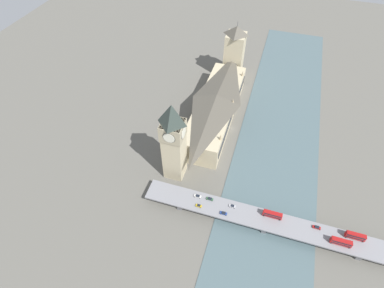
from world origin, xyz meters
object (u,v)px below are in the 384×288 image
(car_southbound_lead, at_px, (198,196))
(car_northbound_lead, at_px, (317,227))
(car_southbound_mid, at_px, (199,206))
(road_bridge, at_px, (266,221))
(car_northbound_mid, at_px, (224,213))
(car_northbound_tail, at_px, (232,206))
(double_decker_bus_mid, at_px, (341,242))
(parliament_hall, at_px, (216,107))
(car_southbound_tail, at_px, (210,199))
(victoria_tower, at_px, (234,52))
(double_decker_bus_lead, at_px, (272,214))
(double_decker_bus_rear, at_px, (356,236))
(clock_tower, at_px, (173,140))

(car_southbound_lead, bearing_deg, car_northbound_lead, -179.70)
(car_southbound_mid, bearing_deg, road_bridge, -175.54)
(car_northbound_mid, bearing_deg, car_northbound_tail, -122.10)
(car_northbound_lead, relative_size, car_northbound_mid, 1.05)
(double_decker_bus_mid, bearing_deg, parliament_hall, -42.46)
(car_northbound_lead, height_order, car_southbound_tail, car_northbound_lead)
(victoria_tower, bearing_deg, car_southbound_mid, 94.37)
(road_bridge, distance_m, car_southbound_mid, 42.42)
(double_decker_bus_lead, xyz_separation_m, car_southbound_tail, (39.72, -0.44, -1.92))
(double_decker_bus_rear, relative_size, car_southbound_lead, 2.34)
(parliament_hall, xyz_separation_m, victoria_tower, (0.06, -65.77, 12.73))
(car_northbound_lead, bearing_deg, double_decker_bus_lead, 0.91)
(parliament_hall, height_order, road_bridge, parliament_hall)
(car_northbound_tail, xyz_separation_m, car_southbound_tail, (14.98, -0.88, 0.05))
(road_bridge, relative_size, car_southbound_mid, 40.40)
(double_decker_bus_lead, bearing_deg, car_southbound_tail, -0.63)
(car_northbound_tail, distance_m, car_southbound_mid, 21.25)
(double_decker_bus_mid, height_order, car_northbound_mid, double_decker_bus_mid)
(double_decker_bus_lead, distance_m, car_northbound_mid, 29.75)
(road_bridge, bearing_deg, car_northbound_mid, 8.22)
(car_northbound_lead, xyz_separation_m, car_northbound_tail, (51.31, 0.86, -0.07))
(parliament_hall, xyz_separation_m, double_decker_bus_rear, (-104.54, 82.18, -3.70))
(double_decker_bus_rear, bearing_deg, victoria_tower, -54.74)
(double_decker_bus_rear, height_order, car_northbound_lead, double_decker_bus_rear)
(car_southbound_lead, bearing_deg, road_bridge, 175.82)
(double_decker_bus_mid, xyz_separation_m, double_decker_bus_rear, (-7.94, -6.21, 0.10))
(double_decker_bus_lead, xyz_separation_m, car_northbound_tail, (24.73, 0.44, -1.96))
(double_decker_bus_rear, distance_m, car_southbound_tail, 87.43)
(parliament_hall, relative_size, double_decker_bus_mid, 9.22)
(parliament_hall, relative_size, clock_tower, 1.69)
(road_bridge, distance_m, car_northbound_mid, 26.35)
(clock_tower, xyz_separation_m, double_decker_bus_mid, (-109.56, 24.58, -25.04))
(road_bridge, relative_size, double_decker_bus_rear, 14.13)
(clock_tower, height_order, car_southbound_mid, clock_tower)
(double_decker_bus_mid, xyz_separation_m, car_southbound_mid, (84.83, 0.65, -1.94))
(parliament_hall, height_order, car_southbound_lead, parliament_hall)
(parliament_hall, distance_m, car_northbound_tail, 89.12)
(car_southbound_tail, bearing_deg, double_decker_bus_lead, 179.37)
(victoria_tower, height_order, car_northbound_tail, victoria_tower)
(car_northbound_tail, bearing_deg, car_northbound_lead, -179.03)
(clock_tower, relative_size, car_northbound_lead, 13.55)
(car_southbound_lead, bearing_deg, car_southbound_mid, 112.13)
(parliament_hall, distance_m, car_southbound_mid, 89.99)
(double_decker_bus_rear, bearing_deg, car_northbound_tail, 0.60)
(car_northbound_mid, relative_size, car_northbound_tail, 1.09)
(double_decker_bus_lead, height_order, car_northbound_mid, double_decker_bus_lead)
(road_bridge, xyz_separation_m, car_northbound_lead, (-29.41, -3.68, 1.84))
(road_bridge, xyz_separation_m, car_southbound_lead, (44.92, -3.28, 1.80))
(road_bridge, bearing_deg, double_decker_bus_mid, 176.44)
(clock_tower, xyz_separation_m, car_northbound_tail, (-45.08, 19.12, -27.01))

